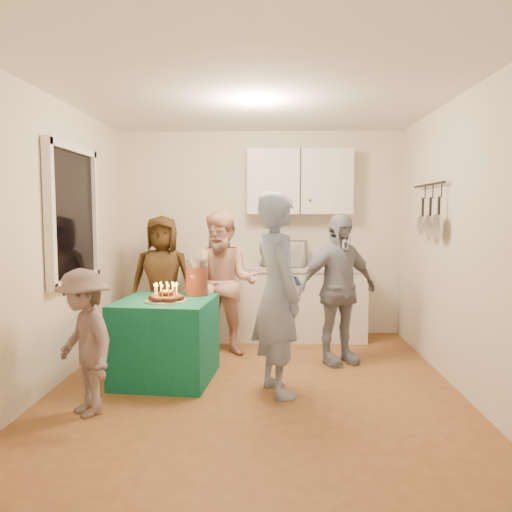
{
  "coord_description": "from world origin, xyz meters",
  "views": [
    {
      "loc": [
        0.15,
        -4.45,
        1.57
      ],
      "look_at": [
        0.0,
        0.35,
        1.15
      ],
      "focal_mm": 35.0,
      "sensor_mm": 36.0,
      "label": 1
    }
  ],
  "objects_px": {
    "man_birthday": "(278,294)",
    "party_table": "(166,340)",
    "counter": "(275,304)",
    "microwave": "(284,254)",
    "woman_back_right": "(338,289)",
    "child_near_left": "(84,342)",
    "punch_jar": "(197,278)",
    "woman_back_left": "(162,280)",
    "woman_back_center": "(224,284)"
  },
  "relations": [
    {
      "from": "man_birthday",
      "to": "party_table",
      "type": "bearing_deg",
      "value": 51.86
    },
    {
      "from": "counter",
      "to": "party_table",
      "type": "xyz_separation_m",
      "value": [
        -1.04,
        -1.59,
        -0.05
      ]
    },
    {
      "from": "microwave",
      "to": "woman_back_right",
      "type": "bearing_deg",
      "value": -54.02
    },
    {
      "from": "woman_back_right",
      "to": "child_near_left",
      "type": "relative_size",
      "value": 1.37
    },
    {
      "from": "counter",
      "to": "child_near_left",
      "type": "xyz_separation_m",
      "value": [
        -1.5,
        -2.42,
        0.14
      ]
    },
    {
      "from": "punch_jar",
      "to": "woman_back_right",
      "type": "distance_m",
      "value": 1.46
    },
    {
      "from": "microwave",
      "to": "party_table",
      "type": "distance_m",
      "value": 2.08
    },
    {
      "from": "microwave",
      "to": "woman_back_right",
      "type": "relative_size",
      "value": 0.35
    },
    {
      "from": "woman_back_left",
      "to": "counter",
      "type": "bearing_deg",
      "value": 12.57
    },
    {
      "from": "woman_back_left",
      "to": "woman_back_center",
      "type": "xyz_separation_m",
      "value": [
        0.77,
        -0.41,
        0.02
      ]
    },
    {
      "from": "woman_back_left",
      "to": "woman_back_right",
      "type": "xyz_separation_m",
      "value": [
        1.97,
        -0.68,
        0.01
      ]
    },
    {
      "from": "counter",
      "to": "party_table",
      "type": "height_order",
      "value": "counter"
    },
    {
      "from": "man_birthday",
      "to": "woman_back_center",
      "type": "xyz_separation_m",
      "value": [
        -0.57,
        1.16,
        -0.08
      ]
    },
    {
      "from": "counter",
      "to": "punch_jar",
      "type": "relative_size",
      "value": 6.47
    },
    {
      "from": "man_birthday",
      "to": "woman_back_left",
      "type": "distance_m",
      "value": 2.07
    },
    {
      "from": "punch_jar",
      "to": "woman_back_right",
      "type": "xyz_separation_m",
      "value": [
        1.42,
        0.31,
        -0.15
      ]
    },
    {
      "from": "counter",
      "to": "punch_jar",
      "type": "xyz_separation_m",
      "value": [
        -0.78,
        -1.33,
        0.5
      ]
    },
    {
      "from": "party_table",
      "to": "punch_jar",
      "type": "distance_m",
      "value": 0.66
    },
    {
      "from": "microwave",
      "to": "man_birthday",
      "type": "bearing_deg",
      "value": -84.64
    },
    {
      "from": "counter",
      "to": "microwave",
      "type": "relative_size",
      "value": 3.98
    },
    {
      "from": "punch_jar",
      "to": "woman_back_center",
      "type": "xyz_separation_m",
      "value": [
        0.22,
        0.58,
        -0.14
      ]
    },
    {
      "from": "microwave",
      "to": "child_near_left",
      "type": "distance_m",
      "value": 2.94
    },
    {
      "from": "microwave",
      "to": "woman_back_left",
      "type": "relative_size",
      "value": 0.36
    },
    {
      "from": "party_table",
      "to": "microwave",
      "type": "bearing_deg",
      "value": 54.38
    },
    {
      "from": "counter",
      "to": "man_birthday",
      "type": "distance_m",
      "value": 1.95
    },
    {
      "from": "microwave",
      "to": "child_near_left",
      "type": "height_order",
      "value": "microwave"
    },
    {
      "from": "party_table",
      "to": "punch_jar",
      "type": "bearing_deg",
      "value": 46.24
    },
    {
      "from": "punch_jar",
      "to": "woman_back_center",
      "type": "distance_m",
      "value": 0.63
    },
    {
      "from": "man_birthday",
      "to": "microwave",
      "type": "bearing_deg",
      "value": -24.57
    },
    {
      "from": "woman_back_center",
      "to": "woman_back_right",
      "type": "xyz_separation_m",
      "value": [
        1.2,
        -0.27,
        -0.01
      ]
    },
    {
      "from": "woman_back_left",
      "to": "woman_back_right",
      "type": "bearing_deg",
      "value": -20.57
    },
    {
      "from": "woman_back_right",
      "to": "man_birthday",
      "type": "bearing_deg",
      "value": -151.97
    },
    {
      "from": "woman_back_right",
      "to": "woman_back_center",
      "type": "bearing_deg",
      "value": 140.89
    },
    {
      "from": "man_birthday",
      "to": "woman_back_right",
      "type": "distance_m",
      "value": 1.09
    },
    {
      "from": "party_table",
      "to": "woman_back_right",
      "type": "bearing_deg",
      "value": 18.95
    },
    {
      "from": "punch_jar",
      "to": "child_near_left",
      "type": "height_order",
      "value": "child_near_left"
    },
    {
      "from": "punch_jar",
      "to": "woman_back_center",
      "type": "bearing_deg",
      "value": 69.65
    },
    {
      "from": "party_table",
      "to": "child_near_left",
      "type": "bearing_deg",
      "value": -119.03
    },
    {
      "from": "man_birthday",
      "to": "punch_jar",
      "type": "bearing_deg",
      "value": 32.19
    },
    {
      "from": "woman_back_left",
      "to": "man_birthday",
      "type": "bearing_deg",
      "value": -50.92
    },
    {
      "from": "party_table",
      "to": "man_birthday",
      "type": "bearing_deg",
      "value": -16.6
    },
    {
      "from": "party_table",
      "to": "woman_back_right",
      "type": "xyz_separation_m",
      "value": [
        1.67,
        0.57,
        0.4
      ]
    },
    {
      "from": "party_table",
      "to": "woman_back_center",
      "type": "height_order",
      "value": "woman_back_center"
    },
    {
      "from": "punch_jar",
      "to": "microwave",
      "type": "bearing_deg",
      "value": 56.26
    },
    {
      "from": "counter",
      "to": "child_near_left",
      "type": "relative_size",
      "value": 1.93
    },
    {
      "from": "microwave",
      "to": "child_near_left",
      "type": "xyz_separation_m",
      "value": [
        -1.6,
        -2.42,
        -0.49
      ]
    },
    {
      "from": "woman_back_right",
      "to": "child_near_left",
      "type": "xyz_separation_m",
      "value": [
        -2.13,
        -1.4,
        -0.21
      ]
    },
    {
      "from": "woman_back_right",
      "to": "woman_back_left",
      "type": "bearing_deg",
      "value": 134.52
    },
    {
      "from": "punch_jar",
      "to": "child_near_left",
      "type": "xyz_separation_m",
      "value": [
        -0.71,
        -1.09,
        -0.36
      ]
    },
    {
      "from": "woman_back_center",
      "to": "microwave",
      "type": "bearing_deg",
      "value": 55.21
    }
  ]
}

